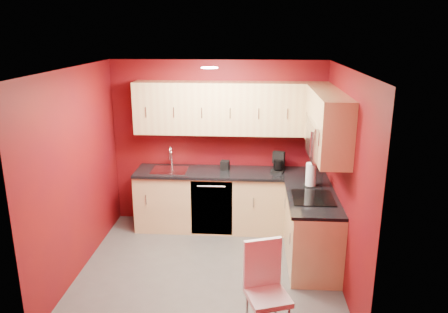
# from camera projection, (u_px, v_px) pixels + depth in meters

# --- Properties ---
(floor) EXTENTS (3.20, 3.20, 0.00)m
(floor) POSITION_uv_depth(u_px,v_px,m) (209.00, 268.00, 5.55)
(floor) COLOR #4D4A48
(floor) RESTS_ON ground
(ceiling) EXTENTS (3.20, 3.20, 0.00)m
(ceiling) POSITION_uv_depth(u_px,v_px,m) (207.00, 69.00, 4.85)
(ceiling) COLOR white
(ceiling) RESTS_ON wall_back
(wall_back) EXTENTS (3.20, 0.00, 3.20)m
(wall_back) POSITION_uv_depth(u_px,v_px,m) (218.00, 143.00, 6.63)
(wall_back) COLOR #630C09
(wall_back) RESTS_ON floor
(wall_front) EXTENTS (3.20, 0.00, 3.20)m
(wall_front) POSITION_uv_depth(u_px,v_px,m) (190.00, 231.00, 3.76)
(wall_front) COLOR #630C09
(wall_front) RESTS_ON floor
(wall_left) EXTENTS (0.00, 3.00, 3.00)m
(wall_left) POSITION_uv_depth(u_px,v_px,m) (77.00, 172.00, 5.30)
(wall_left) COLOR #630C09
(wall_left) RESTS_ON floor
(wall_right) EXTENTS (0.00, 3.00, 3.00)m
(wall_right) POSITION_uv_depth(u_px,v_px,m) (344.00, 178.00, 5.09)
(wall_right) COLOR #630C09
(wall_right) RESTS_ON floor
(base_cabinets_back) EXTENTS (2.80, 0.60, 0.87)m
(base_cabinets_back) POSITION_uv_depth(u_px,v_px,m) (230.00, 201.00, 6.56)
(base_cabinets_back) COLOR #E9C785
(base_cabinets_back) RESTS_ON floor
(base_cabinets_right) EXTENTS (0.60, 1.30, 0.87)m
(base_cabinets_right) POSITION_uv_depth(u_px,v_px,m) (312.00, 231.00, 5.58)
(base_cabinets_right) COLOR #E9C785
(base_cabinets_right) RESTS_ON floor
(countertop_back) EXTENTS (2.80, 0.63, 0.04)m
(countertop_back) POSITION_uv_depth(u_px,v_px,m) (230.00, 173.00, 6.42)
(countertop_back) COLOR black
(countertop_back) RESTS_ON base_cabinets_back
(countertop_right) EXTENTS (0.63, 1.27, 0.04)m
(countertop_right) POSITION_uv_depth(u_px,v_px,m) (313.00, 199.00, 5.44)
(countertop_right) COLOR black
(countertop_right) RESTS_ON base_cabinets_right
(upper_cabinets_back) EXTENTS (2.80, 0.35, 0.75)m
(upper_cabinets_back) POSITION_uv_depth(u_px,v_px,m) (231.00, 108.00, 6.29)
(upper_cabinets_back) COLOR #D3B777
(upper_cabinets_back) RESTS_ON wall_back
(upper_cabinets_right) EXTENTS (0.35, 1.55, 0.75)m
(upper_cabinets_right) POSITION_uv_depth(u_px,v_px,m) (327.00, 117.00, 5.35)
(upper_cabinets_right) COLOR #D3B777
(upper_cabinets_right) RESTS_ON wall_right
(microwave) EXTENTS (0.42, 0.76, 0.42)m
(microwave) POSITION_uv_depth(u_px,v_px,m) (326.00, 140.00, 5.18)
(microwave) COLOR silver
(microwave) RESTS_ON upper_cabinets_right
(cooktop) EXTENTS (0.50, 0.55, 0.01)m
(cooktop) POSITION_uv_depth(u_px,v_px,m) (313.00, 198.00, 5.40)
(cooktop) COLOR black
(cooktop) RESTS_ON countertop_right
(sink) EXTENTS (0.52, 0.42, 0.35)m
(sink) POSITION_uv_depth(u_px,v_px,m) (170.00, 168.00, 6.48)
(sink) COLOR silver
(sink) RESTS_ON countertop_back
(dishwasher_front) EXTENTS (0.60, 0.02, 0.82)m
(dishwasher_front) POSITION_uv_depth(u_px,v_px,m) (212.00, 208.00, 6.30)
(dishwasher_front) COLOR black
(dishwasher_front) RESTS_ON base_cabinets_back
(downlight) EXTENTS (0.20, 0.20, 0.01)m
(downlight) POSITION_uv_depth(u_px,v_px,m) (210.00, 68.00, 5.14)
(downlight) COLOR white
(downlight) RESTS_ON ceiling
(coffee_maker) EXTENTS (0.22, 0.27, 0.29)m
(coffee_maker) POSITION_uv_depth(u_px,v_px,m) (278.00, 162.00, 6.37)
(coffee_maker) COLOR black
(coffee_maker) RESTS_ON countertop_back
(napkin_holder) EXTENTS (0.14, 0.14, 0.13)m
(napkin_holder) POSITION_uv_depth(u_px,v_px,m) (225.00, 165.00, 6.49)
(napkin_holder) COLOR black
(napkin_holder) RESTS_ON countertop_back
(paper_towel) EXTENTS (0.20, 0.20, 0.32)m
(paper_towel) POSITION_uv_depth(u_px,v_px,m) (311.00, 175.00, 5.78)
(paper_towel) COLOR silver
(paper_towel) RESTS_ON countertop_right
(dining_chair) EXTENTS (0.49, 0.51, 0.96)m
(dining_chair) POSITION_uv_depth(u_px,v_px,m) (268.00, 292.00, 4.22)
(dining_chair) COLOR white
(dining_chair) RESTS_ON floor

